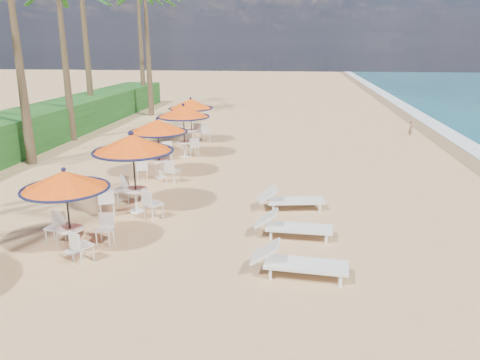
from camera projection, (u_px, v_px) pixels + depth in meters
The scene contains 11 objects.
ground at pixel (279, 266), 11.32m from camera, with size 160.00×160.00×0.00m, color tan.
scrub_hedge at pixel (15, 133), 23.11m from camera, with size 3.00×40.00×1.80m, color #194716.
station_0 at pixel (67, 190), 11.63m from camera, with size 2.18×2.18×2.27m.
station_1 at pixel (131, 154), 14.40m from camera, with size 2.50×2.50×2.61m.
station_2 at pixel (158, 134), 18.25m from camera, with size 2.33×2.33×2.43m.
station_3 at pixel (183, 118), 21.55m from camera, with size 2.43×2.43×2.53m.
station_4 at pixel (192, 109), 24.77m from camera, with size 2.35×2.35×2.45m.
lounger_near at pixel (296, 262), 10.71m from camera, with size 2.27×0.88×0.79m.
lounger_mid at pixel (291, 226), 12.87m from camera, with size 2.15×0.76×0.76m.
lounger_far at pixel (289, 199), 15.04m from camera, with size 2.20×1.02×0.76m.
person at pixel (411, 128), 27.02m from camera, with size 0.34×0.22×0.93m, color brown.
Camera 1 is at (0.31, -10.31, 5.19)m, focal length 35.00 mm.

